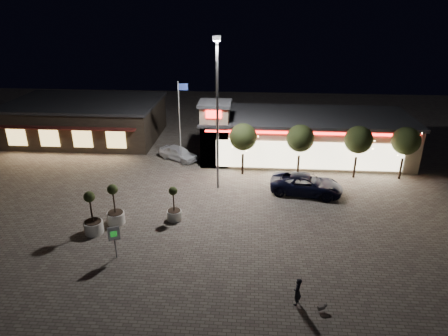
# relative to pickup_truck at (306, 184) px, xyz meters

# --- Properties ---
(ground) EXTENTS (90.00, 90.00, 0.00)m
(ground) POSITION_rel_pickup_truck_xyz_m (-9.34, -7.47, -0.81)
(ground) COLOR #73695D
(ground) RESTS_ON ground
(retail_building) EXTENTS (20.40, 8.40, 6.10)m
(retail_building) POSITION_rel_pickup_truck_xyz_m (0.16, 8.35, 1.40)
(retail_building) COLOR tan
(retail_building) RESTS_ON ground
(restaurant_building) EXTENTS (16.40, 11.00, 4.30)m
(restaurant_building) POSITION_rel_pickup_truck_xyz_m (-23.35, 12.51, 1.35)
(restaurant_building) COLOR #382D23
(restaurant_building) RESTS_ON ground
(floodlight_pole) EXTENTS (0.60, 0.40, 12.38)m
(floodlight_pole) POSITION_rel_pickup_truck_xyz_m (-7.34, 0.53, 6.21)
(floodlight_pole) COLOR gray
(floodlight_pole) RESTS_ON ground
(flagpole) EXTENTS (0.95, 0.10, 8.00)m
(flagpole) POSITION_rel_pickup_truck_xyz_m (-11.25, 5.53, 3.93)
(flagpole) COLOR white
(flagpole) RESTS_ON ground
(string_tree_a) EXTENTS (2.42, 2.42, 4.79)m
(string_tree_a) POSITION_rel_pickup_truck_xyz_m (-5.34, 3.53, 2.75)
(string_tree_a) COLOR #332319
(string_tree_a) RESTS_ON ground
(string_tree_b) EXTENTS (2.42, 2.42, 4.79)m
(string_tree_b) POSITION_rel_pickup_truck_xyz_m (-0.34, 3.53, 2.75)
(string_tree_b) COLOR #332319
(string_tree_b) RESTS_ON ground
(string_tree_c) EXTENTS (2.42, 2.42, 4.79)m
(string_tree_c) POSITION_rel_pickup_truck_xyz_m (4.66, 3.53, 2.75)
(string_tree_c) COLOR #332319
(string_tree_c) RESTS_ON ground
(string_tree_d) EXTENTS (2.42, 2.42, 4.79)m
(string_tree_d) POSITION_rel_pickup_truck_xyz_m (8.66, 3.53, 2.75)
(string_tree_d) COLOR #332319
(string_tree_d) RESTS_ON ground
(pickup_truck) EXTENTS (6.23, 3.66, 1.63)m
(pickup_truck) POSITION_rel_pickup_truck_xyz_m (0.00, 0.00, 0.00)
(pickup_truck) COLOR black
(pickup_truck) RESTS_ON ground
(white_sedan) EXTENTS (4.41, 3.59, 1.41)m
(white_sedan) POSITION_rel_pickup_truck_xyz_m (-11.81, 6.53, -0.11)
(white_sedan) COLOR white
(white_sedan) RESTS_ON ground
(pedestrian) EXTENTS (0.58, 0.69, 1.61)m
(pedestrian) POSITION_rel_pickup_truck_xyz_m (-1.96, -13.11, -0.01)
(pedestrian) COLOR black
(pedestrian) RESTS_ON ground
(dog) EXTENTS (0.51, 0.32, 0.28)m
(dog) POSITION_rel_pickup_truck_xyz_m (-0.66, -13.53, -0.54)
(dog) COLOR #59514C
(dog) RESTS_ON ground
(planter_left) EXTENTS (1.24, 1.24, 3.06)m
(planter_left) POSITION_rel_pickup_truck_xyz_m (-14.11, -5.77, 0.13)
(planter_left) COLOR silver
(planter_left) RESTS_ON ground
(planter_mid) EXTENTS (1.28, 1.28, 3.15)m
(planter_mid) POSITION_rel_pickup_truck_xyz_m (-15.22, -7.13, 0.16)
(planter_mid) COLOR silver
(planter_mid) RESTS_ON ground
(planter_right) EXTENTS (1.07, 1.07, 2.64)m
(planter_right) POSITION_rel_pickup_truck_xyz_m (-10.04, -4.97, 0.00)
(planter_right) COLOR silver
(planter_right) RESTS_ON ground
(valet_sign) EXTENTS (0.68, 0.36, 2.18)m
(valet_sign) POSITION_rel_pickup_truck_xyz_m (-12.78, -9.77, 0.71)
(valet_sign) COLOR gray
(valet_sign) RESTS_ON ground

